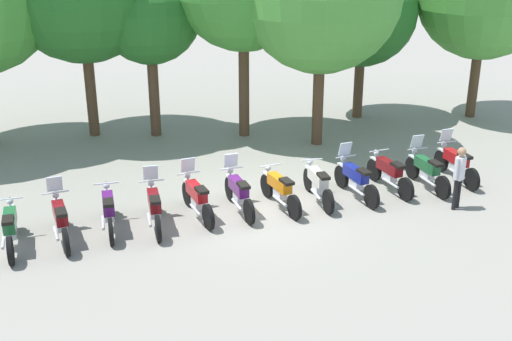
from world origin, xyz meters
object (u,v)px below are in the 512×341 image
at_px(motorcycle_9, 389,173).
at_px(tree_6, 363,12).
at_px(motorcycle_2, 109,210).
at_px(motorcycle_4, 197,197).
at_px(tree_3, 149,12).
at_px(motorcycle_7, 318,183).
at_px(motorcycle_10, 427,170).
at_px(person_0, 459,173).
at_px(motorcycle_8, 355,179).
at_px(motorcycle_11, 456,163).
at_px(motorcycle_5, 238,192).
at_px(motorcycle_3, 154,207).
at_px(motorcycle_0, 11,227).
at_px(motorcycle_1, 61,219).
at_px(motorcycle_6, 280,189).

bearing_deg(motorcycle_9, tree_6, -24.04).
relative_size(motorcycle_2, motorcycle_4, 1.01).
bearing_deg(tree_3, motorcycle_7, -60.16).
distance_m(motorcycle_10, person_0, 1.55).
distance_m(motorcycle_4, motorcycle_9, 5.43).
height_order(motorcycle_4, motorcycle_7, motorcycle_4).
relative_size(motorcycle_8, motorcycle_11, 0.99).
height_order(motorcycle_5, motorcycle_8, same).
bearing_deg(motorcycle_11, motorcycle_3, 93.90).
xyz_separation_m(motorcycle_0, motorcycle_10, (10.78, 1.36, 0.01)).
distance_m(motorcycle_1, motorcycle_2, 1.13).
relative_size(motorcycle_0, motorcycle_3, 1.00).
distance_m(motorcycle_0, motorcycle_2, 2.22).
height_order(motorcycle_1, motorcycle_2, motorcycle_1).
xyz_separation_m(motorcycle_3, motorcycle_6, (3.23, 0.46, -0.01)).
distance_m(motorcycle_8, tree_3, 9.03).
bearing_deg(person_0, motorcycle_0, -122.94).
bearing_deg(motorcycle_7, motorcycle_4, 92.46).
bearing_deg(motorcycle_0, motorcycle_4, -85.20).
relative_size(motorcycle_2, motorcycle_8, 1.01).
distance_m(motorcycle_11, tree_3, 10.80).
relative_size(motorcycle_1, motorcycle_4, 1.00).
xyz_separation_m(motorcycle_3, motorcycle_4, (1.07, 0.36, 0.00)).
distance_m(motorcycle_7, motorcycle_11, 4.36).
bearing_deg(motorcycle_11, tree_3, 48.89).
distance_m(motorcycle_7, motorcycle_10, 3.24).
bearing_deg(motorcycle_10, motorcycle_4, 88.93).
bearing_deg(motorcycle_1, motorcycle_2, -84.40).
distance_m(motorcycle_0, motorcycle_5, 5.47).
distance_m(motorcycle_5, motorcycle_8, 3.24).
height_order(motorcycle_1, motorcycle_7, motorcycle_1).
distance_m(motorcycle_8, motorcycle_10, 2.17).
relative_size(motorcycle_3, motorcycle_10, 1.00).
bearing_deg(tree_3, motorcycle_2, -102.08).
distance_m(motorcycle_0, motorcycle_3, 3.27).
height_order(motorcycle_6, motorcycle_10, motorcycle_10).
bearing_deg(motorcycle_0, motorcycle_1, -86.24).
distance_m(motorcycle_1, tree_6, 13.71).
bearing_deg(motorcycle_9, motorcycle_11, -92.43).
bearing_deg(motorcycle_7, motorcycle_2, 93.77).
height_order(motorcycle_7, motorcycle_8, motorcycle_8).
relative_size(motorcycle_7, motorcycle_10, 1.00).
relative_size(motorcycle_7, motorcycle_9, 1.01).
bearing_deg(motorcycle_2, person_0, -96.80).
bearing_deg(motorcycle_6, motorcycle_8, -96.37).
height_order(motorcycle_4, motorcycle_5, same).
xyz_separation_m(motorcycle_9, motorcycle_10, (1.08, -0.07, 0.01)).
xyz_separation_m(motorcycle_0, tree_3, (3.71, 7.77, 3.71)).
xyz_separation_m(motorcycle_0, motorcycle_5, (5.39, 0.91, 0.01)).
xyz_separation_m(motorcycle_7, motorcycle_11, (4.31, 0.64, 0.01)).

